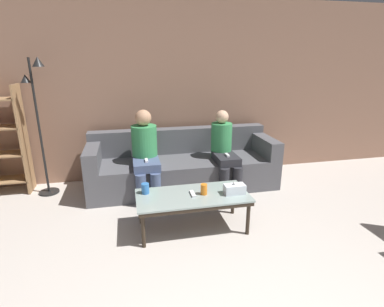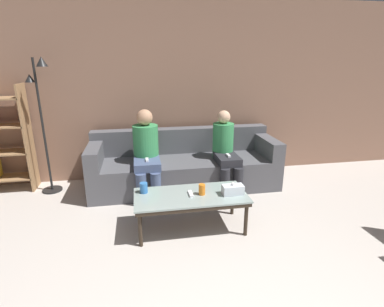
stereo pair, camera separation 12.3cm
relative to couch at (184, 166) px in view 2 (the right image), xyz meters
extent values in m
cube|color=#8C6651|center=(0.00, 0.51, 1.01)|extent=(12.00, 0.06, 2.60)
cube|color=#515156|center=(0.00, -0.05, -0.08)|extent=(2.59, 0.86, 0.42)
cube|color=#515156|center=(0.00, 0.28, 0.31)|extent=(2.59, 0.20, 0.36)
cube|color=#515156|center=(-1.21, -0.05, 0.25)|extent=(0.18, 0.86, 0.26)
cube|color=#515156|center=(1.21, -0.05, 0.25)|extent=(0.18, 0.86, 0.26)
cube|color=#8C9E99|center=(-0.12, -1.18, 0.10)|extent=(1.18, 0.56, 0.02)
cube|color=#2D2319|center=(-0.12, -1.18, 0.07)|extent=(1.15, 0.55, 0.04)
cylinder|color=#2D2319|center=(-0.65, -1.41, -0.12)|extent=(0.04, 0.04, 0.34)
cylinder|color=#2D2319|center=(0.42, -1.41, -0.12)|extent=(0.04, 0.04, 0.34)
cylinder|color=#2D2319|center=(-0.65, -0.95, -0.12)|extent=(0.04, 0.04, 0.34)
cylinder|color=#2D2319|center=(0.42, -0.95, -0.12)|extent=(0.04, 0.04, 0.34)
cylinder|color=orange|center=(0.00, -1.20, 0.16)|extent=(0.07, 0.07, 0.11)
cylinder|color=#3372BF|center=(-0.60, -1.04, 0.16)|extent=(0.08, 0.08, 0.11)
cube|color=silver|center=(0.32, -1.24, 0.16)|extent=(0.22, 0.12, 0.10)
sphere|color=white|center=(0.32, -1.24, 0.22)|extent=(0.04, 0.04, 0.04)
cube|color=white|center=(-0.12, -1.18, 0.12)|extent=(0.04, 0.15, 0.02)
cube|color=#9E754C|center=(-2.10, 0.28, 0.43)|extent=(0.02, 0.32, 1.46)
cube|color=#9E754C|center=(-2.49, 0.28, -0.11)|extent=(0.79, 0.32, 0.02)
cylinder|color=black|center=(-1.85, 0.13, -0.28)|extent=(0.26, 0.26, 0.02)
cylinder|color=black|center=(-1.85, 0.13, 0.59)|extent=(0.03, 0.03, 1.78)
cone|color=black|center=(-1.75, 0.13, 1.43)|extent=(0.14, 0.14, 0.12)
cone|color=black|center=(-1.93, 0.17, 1.23)|extent=(0.12, 0.12, 0.10)
cylinder|color=#47567A|center=(-0.62, -0.53, -0.08)|extent=(0.13, 0.13, 0.42)
cylinder|color=#47567A|center=(-0.44, -0.53, -0.08)|extent=(0.13, 0.13, 0.42)
cube|color=#47567A|center=(-0.53, -0.32, 0.18)|extent=(0.33, 0.43, 0.10)
cylinder|color=#388E51|center=(-0.53, -0.10, 0.38)|extent=(0.33, 0.33, 0.51)
sphere|color=tan|center=(-0.53, -0.10, 0.74)|extent=(0.21, 0.21, 0.21)
cube|color=white|center=(-0.53, -0.36, 0.24)|extent=(0.04, 0.12, 0.02)
cylinder|color=#28282D|center=(0.44, -0.55, -0.08)|extent=(0.13, 0.13, 0.42)
cylinder|color=#28282D|center=(0.62, -0.55, -0.08)|extent=(0.13, 0.13, 0.42)
cube|color=#28282D|center=(0.53, -0.32, 0.18)|extent=(0.29, 0.45, 0.10)
cylinder|color=#388E51|center=(0.53, -0.10, 0.37)|extent=(0.29, 0.29, 0.49)
sphere|color=#DBAD89|center=(0.53, -0.10, 0.71)|extent=(0.18, 0.18, 0.18)
cube|color=white|center=(0.53, -0.37, 0.24)|extent=(0.04, 0.12, 0.02)
camera|label=1|loc=(-0.73, -3.97, 1.47)|focal=28.00mm
camera|label=2|loc=(-0.61, -3.99, 1.47)|focal=28.00mm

